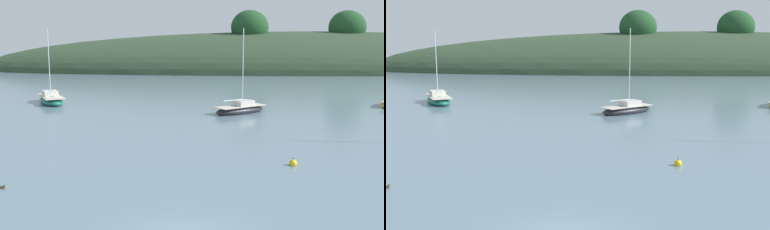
% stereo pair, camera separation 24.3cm
% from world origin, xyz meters
% --- Properties ---
extents(far_shoreline_hill, '(150.00, 36.00, 22.04)m').
position_xyz_m(far_shoreline_hill, '(25.16, 90.88, 0.13)').
color(far_shoreline_hill, '#2D422B').
rests_on(far_shoreline_hill, ground).
extents(sailboat_white_near, '(5.01, 6.90, 8.20)m').
position_xyz_m(sailboat_white_near, '(-15.72, 34.99, 0.40)').
color(sailboat_white_near, '#196B56').
rests_on(sailboat_white_near, ground).
extents(sailboat_black_sloop, '(5.73, 4.96, 8.19)m').
position_xyz_m(sailboat_black_sloop, '(4.50, 28.55, 0.36)').
color(sailboat_black_sloop, '#232328').
rests_on(sailboat_black_sloop, ground).
extents(mooring_buoy_outer, '(0.44, 0.44, 0.54)m').
position_xyz_m(mooring_buoy_outer, '(5.79, 10.07, 0.12)').
color(mooring_buoy_outer, yellow).
rests_on(mooring_buoy_outer, ground).
extents(duck_lead, '(0.41, 0.30, 0.24)m').
position_xyz_m(duck_lead, '(-8.74, 5.85, 0.05)').
color(duck_lead, brown).
rests_on(duck_lead, ground).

